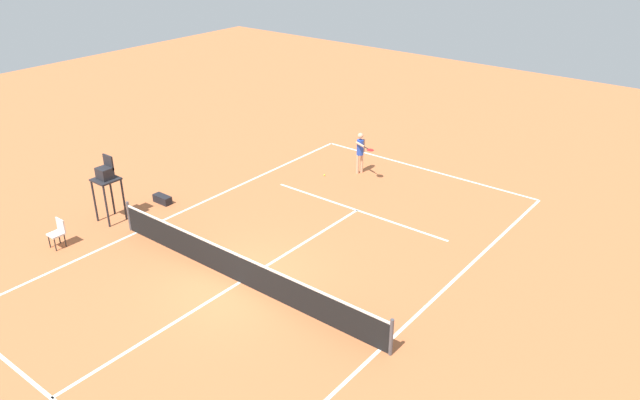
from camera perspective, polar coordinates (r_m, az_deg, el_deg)
The scene contains 8 objects.
ground_plane at distance 18.56m, azimuth -7.42°, elevation -7.56°, with size 60.00×60.00×0.00m, color #C66B3D.
court_lines at distance 18.56m, azimuth -7.42°, elevation -7.55°, with size 10.00×22.07×0.01m.
tennis_net at distance 18.30m, azimuth -7.51°, elevation -6.26°, with size 10.60×0.10×1.07m.
player_serving at distance 25.28m, azimuth 3.78°, elevation 4.67°, with size 1.19×0.94×1.75m.
tennis_ball at distance 25.36m, azimuth 0.41°, elevation 2.32°, with size 0.07×0.07×0.07m, color #CCE033.
umpire_chair at distance 22.40m, azimuth -19.20°, elevation 1.90°, with size 0.80×0.80×2.41m.
courtside_chair_near at distance 21.70m, azimuth -23.13°, elevation -2.73°, with size 0.44×0.46×0.95m.
equipment_bag at distance 23.76m, azimuth -14.39°, elevation 0.08°, with size 0.76×0.32×0.30m, color black.
Camera 1 is at (-11.36, 10.61, 10.14)m, focal length 34.55 mm.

